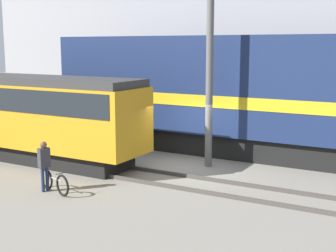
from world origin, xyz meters
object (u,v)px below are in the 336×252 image
(bicycle, at_px, (54,182))
(person, at_px, (44,161))
(utility_pole_left, at_px, (210,44))
(streetcar, at_px, (21,111))
(freight_locomotive, at_px, (270,95))

(bicycle, height_order, person, person)
(utility_pole_left, bearing_deg, streetcar, -160.97)
(person, bearing_deg, utility_pole_left, 59.37)
(bicycle, bearing_deg, freight_locomotive, 60.85)
(bicycle, height_order, utility_pole_left, utility_pole_left)
(bicycle, bearing_deg, person, -174.96)
(bicycle, xyz_separation_m, person, (-0.38, -0.03, 0.67))
(streetcar, bearing_deg, freight_locomotive, 29.59)
(freight_locomotive, bearing_deg, utility_pole_left, -121.93)
(freight_locomotive, relative_size, person, 11.91)
(streetcar, xyz_separation_m, bicycle, (4.61, -3.00, -1.66))
(bicycle, xyz_separation_m, utility_pole_left, (2.96, 5.61, 4.46))
(person, xyz_separation_m, utility_pole_left, (3.34, 5.64, 3.80))
(freight_locomotive, xyz_separation_m, utility_pole_left, (-1.63, -2.61, 2.11))
(streetcar, bearing_deg, bicycle, -33.02)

